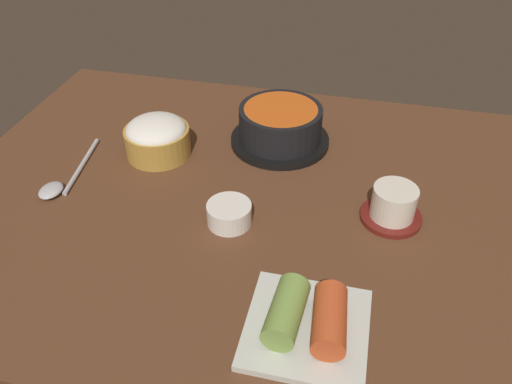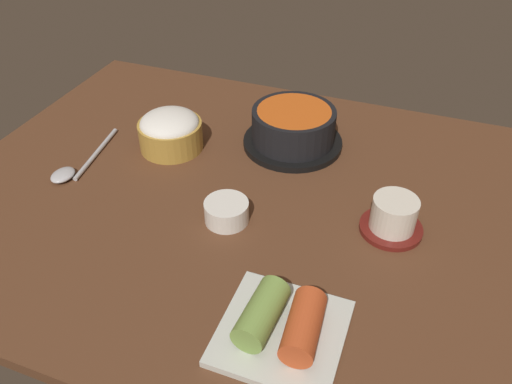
% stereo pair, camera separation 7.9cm
% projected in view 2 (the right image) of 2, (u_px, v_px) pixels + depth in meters
% --- Properties ---
extents(dining_table, '(1.00, 0.76, 0.02)m').
position_uv_depth(dining_table, '(249.00, 201.00, 0.83)').
color(dining_table, '#56331E').
rests_on(dining_table, ground).
extents(stone_pot, '(0.18, 0.18, 0.07)m').
position_uv_depth(stone_pot, '(293.00, 128.00, 0.92)').
color(stone_pot, black).
rests_on(stone_pot, dining_table).
extents(rice_bowl, '(0.12, 0.12, 0.07)m').
position_uv_depth(rice_bowl, '(170.00, 131.00, 0.92)').
color(rice_bowl, '#B78C38').
rests_on(rice_bowl, dining_table).
extents(tea_cup_with_saucer, '(0.09, 0.09, 0.06)m').
position_uv_depth(tea_cup_with_saucer, '(393.00, 218.00, 0.74)').
color(tea_cup_with_saucer, maroon).
rests_on(tea_cup_with_saucer, dining_table).
extents(banchan_cup_center, '(0.07, 0.07, 0.03)m').
position_uv_depth(banchan_cup_center, '(227.00, 211.00, 0.77)').
color(banchan_cup_center, white).
rests_on(banchan_cup_center, dining_table).
extents(kimchi_plate, '(0.15, 0.15, 0.05)m').
position_uv_depth(kimchi_plate, '(282.00, 325.00, 0.60)').
color(kimchi_plate, silver).
rests_on(kimchi_plate, dining_table).
extents(spoon, '(0.05, 0.18, 0.01)m').
position_uv_depth(spoon, '(74.00, 167.00, 0.88)').
color(spoon, '#B7B7BC').
rests_on(spoon, dining_table).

